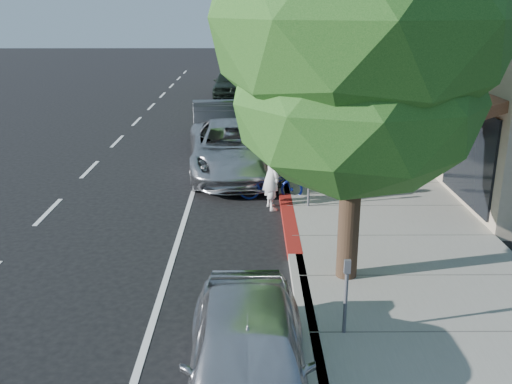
{
  "coord_description": "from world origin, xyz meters",
  "views": [
    {
      "loc": [
        -0.91,
        -11.91,
        5.12
      ],
      "look_at": [
        -0.82,
        -0.49,
        1.35
      ],
      "focal_mm": 40.0,
      "sensor_mm": 36.0,
      "label": 1
    }
  ],
  "objects_px": {
    "silver_suv": "(233,149)",
    "street_tree_5": "(279,8)",
    "pedestrian": "(341,112)",
    "dark_sedan": "(217,125)",
    "street_tree_4": "(283,13)",
    "white_pickup": "(259,87)",
    "near_car_a": "(248,358)",
    "street_tree_2": "(301,18)",
    "dark_suv_far": "(230,83)",
    "bicycle": "(271,183)",
    "cyclist": "(272,174)",
    "street_tree_3": "(290,1)",
    "street_tree_1": "(318,38)",
    "street_tree_0": "(360,24)"
  },
  "relations": [
    {
      "from": "silver_suv",
      "to": "street_tree_5",
      "type": "bearing_deg",
      "value": 78.44
    },
    {
      "from": "silver_suv",
      "to": "pedestrian",
      "type": "distance_m",
      "value": 7.16
    },
    {
      "from": "dark_sedan",
      "to": "street_tree_4",
      "type": "bearing_deg",
      "value": 70.2
    },
    {
      "from": "white_pickup",
      "to": "near_car_a",
      "type": "xyz_separation_m",
      "value": [
        -0.47,
        -25.42,
        -0.05
      ]
    },
    {
      "from": "street_tree_2",
      "to": "dark_suv_far",
      "type": "distance_m",
      "value": 12.78
    },
    {
      "from": "street_tree_4",
      "to": "dark_sedan",
      "type": "bearing_deg",
      "value": -103.41
    },
    {
      "from": "pedestrian",
      "to": "street_tree_5",
      "type": "bearing_deg",
      "value": -87.54
    },
    {
      "from": "bicycle",
      "to": "cyclist",
      "type": "bearing_deg",
      "value": -178.22
    },
    {
      "from": "street_tree_3",
      "to": "street_tree_5",
      "type": "bearing_deg",
      "value": 90.0
    },
    {
      "from": "bicycle",
      "to": "silver_suv",
      "type": "relative_size",
      "value": 0.3
    },
    {
      "from": "street_tree_1",
      "to": "cyclist",
      "type": "relative_size",
      "value": 3.69
    },
    {
      "from": "silver_suv",
      "to": "cyclist",
      "type": "bearing_deg",
      "value": -76.79
    },
    {
      "from": "white_pickup",
      "to": "dark_sedan",
      "type": "bearing_deg",
      "value": -95.71
    },
    {
      "from": "street_tree_5",
      "to": "white_pickup",
      "type": "height_order",
      "value": "street_tree_5"
    },
    {
      "from": "cyclist",
      "to": "silver_suv",
      "type": "relative_size",
      "value": 0.32
    },
    {
      "from": "street_tree_4",
      "to": "street_tree_5",
      "type": "bearing_deg",
      "value": 90.0
    },
    {
      "from": "cyclist",
      "to": "street_tree_5",
      "type": "bearing_deg",
      "value": -18.87
    },
    {
      "from": "street_tree_4",
      "to": "dark_suv_far",
      "type": "relative_size",
      "value": 1.73
    },
    {
      "from": "street_tree_1",
      "to": "street_tree_3",
      "type": "relative_size",
      "value": 0.83
    },
    {
      "from": "street_tree_0",
      "to": "street_tree_2",
      "type": "xyz_separation_m",
      "value": [
        -0.0,
        12.0,
        -0.16
      ]
    },
    {
      "from": "street_tree_5",
      "to": "dark_sedan",
      "type": "xyz_separation_m",
      "value": [
        -3.1,
        -19.0,
        -4.03
      ]
    },
    {
      "from": "street_tree_3",
      "to": "bicycle",
      "type": "relative_size",
      "value": 4.66
    },
    {
      "from": "street_tree_5",
      "to": "near_car_a",
      "type": "bearing_deg",
      "value": -93.2
    },
    {
      "from": "street_tree_4",
      "to": "cyclist",
      "type": "xyz_separation_m",
      "value": [
        -1.3,
        -19.77,
        -3.69
      ]
    },
    {
      "from": "dark_sedan",
      "to": "pedestrian",
      "type": "xyz_separation_m",
      "value": [
        4.97,
        2.25,
        0.08
      ]
    },
    {
      "from": "silver_suv",
      "to": "pedestrian",
      "type": "xyz_separation_m",
      "value": [
        4.27,
        5.75,
        0.1
      ]
    },
    {
      "from": "cyclist",
      "to": "pedestrian",
      "type": "relative_size",
      "value": 1.22
    },
    {
      "from": "white_pickup",
      "to": "street_tree_4",
      "type": "bearing_deg",
      "value": 59.23
    },
    {
      "from": "dark_sedan",
      "to": "street_tree_2",
      "type": "bearing_deg",
      "value": 11.49
    },
    {
      "from": "street_tree_3",
      "to": "bicycle",
      "type": "xyz_separation_m",
      "value": [
        -1.3,
        -13.06,
        -4.78
      ]
    },
    {
      "from": "street_tree_3",
      "to": "bicycle",
      "type": "bearing_deg",
      "value": -95.68
    },
    {
      "from": "cyclist",
      "to": "near_car_a",
      "type": "relative_size",
      "value": 0.45
    },
    {
      "from": "street_tree_1",
      "to": "street_tree_4",
      "type": "bearing_deg",
      "value": 90.0
    },
    {
      "from": "pedestrian",
      "to": "silver_suv",
      "type": "bearing_deg",
      "value": 49.49
    },
    {
      "from": "street_tree_2",
      "to": "dark_suv_far",
      "type": "height_order",
      "value": "street_tree_2"
    },
    {
      "from": "street_tree_1",
      "to": "bicycle",
      "type": "distance_m",
      "value": 4.14
    },
    {
      "from": "street_tree_3",
      "to": "street_tree_5",
      "type": "distance_m",
      "value": 12.01
    },
    {
      "from": "street_tree_1",
      "to": "street_tree_0",
      "type": "bearing_deg",
      "value": -90.0
    },
    {
      "from": "silver_suv",
      "to": "dark_sedan",
      "type": "xyz_separation_m",
      "value": [
        -0.7,
        3.5,
        0.02
      ]
    },
    {
      "from": "street_tree_2",
      "to": "bicycle",
      "type": "bearing_deg",
      "value": -100.43
    },
    {
      "from": "white_pickup",
      "to": "pedestrian",
      "type": "bearing_deg",
      "value": -66.21
    },
    {
      "from": "street_tree_2",
      "to": "bicycle",
      "type": "distance_m",
      "value": 8.31
    },
    {
      "from": "bicycle",
      "to": "white_pickup",
      "type": "relative_size",
      "value": 0.34
    },
    {
      "from": "bicycle",
      "to": "street_tree_2",
      "type": "bearing_deg",
      "value": -8.99
    },
    {
      "from": "street_tree_2",
      "to": "pedestrian",
      "type": "xyz_separation_m",
      "value": [
        1.87,
        1.25,
        -3.74
      ]
    },
    {
      "from": "street_tree_5",
      "to": "dark_suv_far",
      "type": "distance_m",
      "value": 8.08
    },
    {
      "from": "cyclist",
      "to": "dark_sedan",
      "type": "xyz_separation_m",
      "value": [
        -1.8,
        6.77,
        -0.1
      ]
    },
    {
      "from": "dark_suv_far",
      "to": "near_car_a",
      "type": "xyz_separation_m",
      "value": [
        1.23,
        -27.27,
        -0.05
      ]
    },
    {
      "from": "street_tree_1",
      "to": "street_tree_5",
      "type": "height_order",
      "value": "street_tree_5"
    },
    {
      "from": "street_tree_0",
      "to": "dark_suv_far",
      "type": "bearing_deg",
      "value": 97.43
    }
  ]
}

